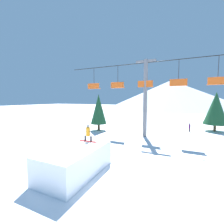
% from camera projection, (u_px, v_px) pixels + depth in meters
% --- Properties ---
extents(ground_plane, '(220.00, 220.00, 0.00)m').
position_uv_depth(ground_plane, '(81.00, 179.00, 8.66)').
color(ground_plane, white).
extents(mountain_ridge, '(65.55, 65.55, 14.42)m').
position_uv_depth(mountain_ridge, '(171.00, 94.00, 78.38)').
color(mountain_ridge, silver).
rests_on(mountain_ridge, ground_plane).
extents(snow_ramp, '(2.60, 4.69, 1.65)m').
position_uv_depth(snow_ramp, '(76.00, 161.00, 9.31)').
color(snow_ramp, white).
rests_on(snow_ramp, ground_plane).
extents(snowboarder, '(1.37, 0.28, 1.21)m').
position_uv_depth(snowboarder, '(88.00, 133.00, 10.57)').
color(snowboarder, '#B22D2D').
rests_on(snowboarder, snow_ramp).
extents(chairlift, '(21.38, 0.49, 9.39)m').
position_uv_depth(chairlift, '(145.00, 92.00, 18.16)').
color(chairlift, slate).
rests_on(chairlift, ground_plane).
extents(pine_tree_near, '(2.33, 2.33, 5.37)m').
position_uv_depth(pine_tree_near, '(99.00, 109.00, 22.03)').
color(pine_tree_near, '#4C3823').
rests_on(pine_tree_near, ground_plane).
extents(pine_tree_far, '(3.09, 3.09, 5.68)m').
position_uv_depth(pine_tree_far, '(216.00, 108.00, 21.40)').
color(pine_tree_far, '#4C3823').
rests_on(pine_tree_far, ground_plane).
extents(distant_skier, '(0.24, 0.24, 1.23)m').
position_uv_depth(distant_skier, '(190.00, 127.00, 21.26)').
color(distant_skier, black).
rests_on(distant_skier, ground_plane).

